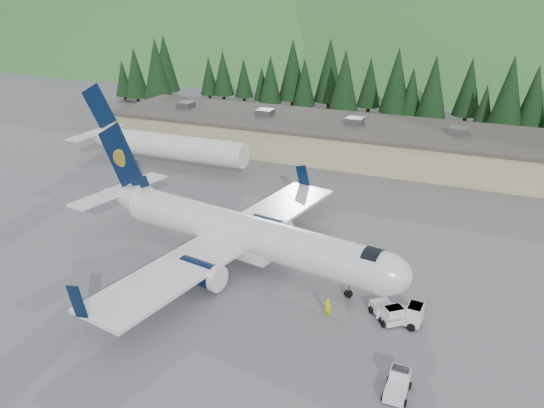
% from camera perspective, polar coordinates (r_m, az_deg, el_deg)
% --- Properties ---
extents(ground, '(600.00, 600.00, 0.00)m').
position_cam_1_polar(ground, '(50.88, -2.69, -6.54)').
color(ground, slate).
extents(airliner, '(35.12, 33.12, 11.67)m').
position_cam_1_polar(airliner, '(50.00, -3.71, -3.10)').
color(airliner, white).
rests_on(airliner, ground).
extents(second_airliner, '(27.50, 11.00, 10.05)m').
position_cam_1_polar(second_airliner, '(79.26, -12.14, 6.31)').
color(second_airliner, white).
rests_on(second_airliner, ground).
extents(baggage_tug_a, '(3.43, 2.20, 1.78)m').
position_cam_1_polar(baggage_tug_a, '(43.70, 14.04, -11.36)').
color(baggage_tug_a, silver).
rests_on(baggage_tug_a, ground).
extents(baggage_tug_b, '(3.17, 3.32, 1.63)m').
position_cam_1_polar(baggage_tug_b, '(43.70, 12.42, -11.30)').
color(baggage_tug_b, silver).
rests_on(baggage_tug_b, ground).
extents(baggage_tug_c, '(1.59, 2.61, 1.39)m').
position_cam_1_polar(baggage_tug_c, '(37.29, 13.38, -18.33)').
color(baggage_tug_c, silver).
rests_on(baggage_tug_c, ground).
extents(terminal_building, '(71.00, 17.00, 6.10)m').
position_cam_1_polar(terminal_building, '(84.66, 5.50, 7.24)').
color(terminal_building, tan).
rests_on(terminal_building, ground).
extents(ramp_worker, '(0.64, 0.44, 1.69)m').
position_cam_1_polar(ramp_worker, '(43.26, 5.99, -11.04)').
color(ramp_worker, '#E0E700').
rests_on(ramp_worker, ground).
extents(tree_line, '(111.63, 19.52, 13.82)m').
position_cam_1_polar(tree_line, '(106.84, 10.65, 12.84)').
color(tree_line, black).
rests_on(tree_line, ground).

